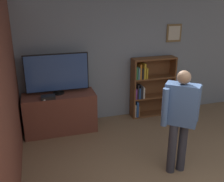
{
  "coord_description": "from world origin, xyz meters",
  "views": [
    {
      "loc": [
        -1.88,
        -2.12,
        2.63
      ],
      "look_at": [
        -0.71,
        1.8,
        1.13
      ],
      "focal_mm": 42.0,
      "sensor_mm": 36.0,
      "label": 1
    }
  ],
  "objects_px": {
    "television": "(57,73)",
    "game_console": "(48,97)",
    "person": "(180,114)",
    "bookshelf": "(149,87)"
  },
  "relations": [
    {
      "from": "television",
      "to": "game_console",
      "type": "relative_size",
      "value": 4.62
    },
    {
      "from": "television",
      "to": "person",
      "type": "height_order",
      "value": "person"
    },
    {
      "from": "game_console",
      "to": "person",
      "type": "height_order",
      "value": "person"
    },
    {
      "from": "bookshelf",
      "to": "person",
      "type": "distance_m",
      "value": 2.12
    },
    {
      "from": "game_console",
      "to": "bookshelf",
      "type": "xyz_separation_m",
      "value": [
        2.24,
        0.37,
        -0.14
      ]
    },
    {
      "from": "game_console",
      "to": "person",
      "type": "relative_size",
      "value": 0.16
    },
    {
      "from": "bookshelf",
      "to": "game_console",
      "type": "bearing_deg",
      "value": -170.49
    },
    {
      "from": "bookshelf",
      "to": "person",
      "type": "xyz_separation_m",
      "value": [
        -0.43,
        -2.06,
        0.29
      ]
    },
    {
      "from": "game_console",
      "to": "bookshelf",
      "type": "relative_size",
      "value": 0.2
    },
    {
      "from": "game_console",
      "to": "person",
      "type": "bearing_deg",
      "value": -42.87
    }
  ]
}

